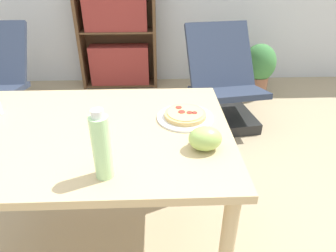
{
  "coord_description": "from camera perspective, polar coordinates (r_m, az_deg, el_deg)",
  "views": [
    {
      "loc": [
        0.32,
        -1.09,
        1.45
      ],
      "look_at": [
        0.36,
        -0.02,
        0.82
      ],
      "focal_mm": 32.0,
      "sensor_mm": 36.0,
      "label": 1
    }
  ],
  "objects": [
    {
      "name": "dining_table",
      "position": [
        1.43,
        -13.73,
        -4.0
      ],
      "size": [
        1.23,
        0.9,
        0.76
      ],
      "color": "#D1B27F",
      "rests_on": "ground_plane"
    },
    {
      "name": "grape_bunch",
      "position": [
        1.19,
        7.1,
        -2.42
      ],
      "size": [
        0.13,
        0.11,
        0.1
      ],
      "color": "#A8CC66",
      "rests_on": "dining_table"
    },
    {
      "name": "drink_bottle",
      "position": [
        1.03,
        -12.53,
        -3.84
      ],
      "size": [
        0.07,
        0.07,
        0.26
      ],
      "color": "#B7EAA3",
      "rests_on": "dining_table"
    },
    {
      "name": "ground_plane",
      "position": [
        1.84,
        -12.29,
        -22.46
      ],
      "size": [
        14.0,
        14.0,
        0.0
      ],
      "primitive_type": "plane",
      "color": "tan"
    },
    {
      "name": "pizza_on_plate",
      "position": [
        1.42,
        3.3,
        1.95
      ],
      "size": [
        0.27,
        0.27,
        0.04
      ],
      "color": "white",
      "rests_on": "dining_table"
    },
    {
      "name": "bookshelf",
      "position": [
        3.67,
        -9.56,
        16.61
      ],
      "size": [
        0.89,
        0.29,
        1.32
      ],
      "color": "brown",
      "rests_on": "ground_plane"
    },
    {
      "name": "potted_plant_floor",
      "position": [
        3.55,
        16.82,
        10.47
      ],
      "size": [
        0.37,
        0.32,
        0.59
      ],
      "color": "#8E5B42",
      "rests_on": "ground_plane"
    },
    {
      "name": "lounge_chair_far",
      "position": [
        2.88,
        10.35,
        6.02
      ],
      "size": [
        0.7,
        0.84,
        0.88
      ],
      "rotation": [
        0.0,
        0.0,
        0.15
      ],
      "color": "black",
      "rests_on": "ground_plane"
    }
  ]
}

